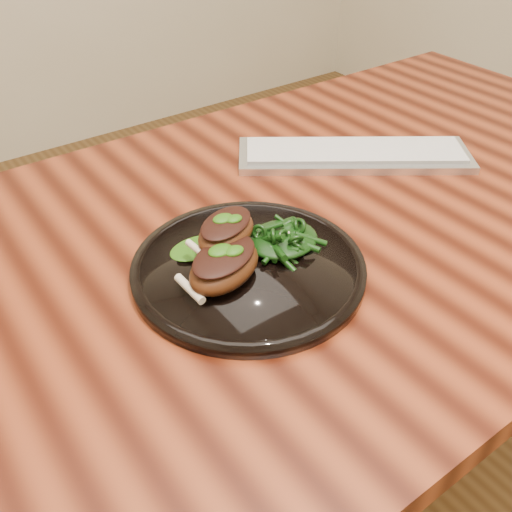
# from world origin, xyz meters

# --- Properties ---
(desk) EXTENTS (1.60, 0.80, 0.75)m
(desk) POSITION_xyz_m (0.00, 0.00, 0.67)
(desk) COLOR #330F06
(desk) RESTS_ON ground
(plate) EXTENTS (0.30, 0.30, 0.02)m
(plate) POSITION_xyz_m (-0.10, -0.06, 0.76)
(plate) COLOR black
(plate) RESTS_ON desk
(lamb_chop_front) EXTENTS (0.13, 0.11, 0.05)m
(lamb_chop_front) POSITION_xyz_m (-0.15, -0.07, 0.79)
(lamb_chop_front) COLOR #49220E
(lamb_chop_front) RESTS_ON plate
(lamb_chop_back) EXTENTS (0.11, 0.09, 0.04)m
(lamb_chop_back) POSITION_xyz_m (-0.12, -0.03, 0.81)
(lamb_chop_back) COLOR #49220E
(lamb_chop_back) RESTS_ON plate
(herb_smear) EXTENTS (0.08, 0.05, 0.00)m
(herb_smear) POSITION_xyz_m (-0.14, 0.00, 0.77)
(herb_smear) COLOR #164307
(herb_smear) RESTS_ON plate
(greens_heap) EXTENTS (0.10, 0.09, 0.04)m
(greens_heap) POSITION_xyz_m (-0.04, -0.06, 0.78)
(greens_heap) COLOR black
(greens_heap) RESTS_ON plate
(keyboard) EXTENTS (0.39, 0.33, 0.02)m
(keyboard) POSITION_xyz_m (0.23, 0.09, 0.76)
(keyboard) COLOR silver
(keyboard) RESTS_ON desk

